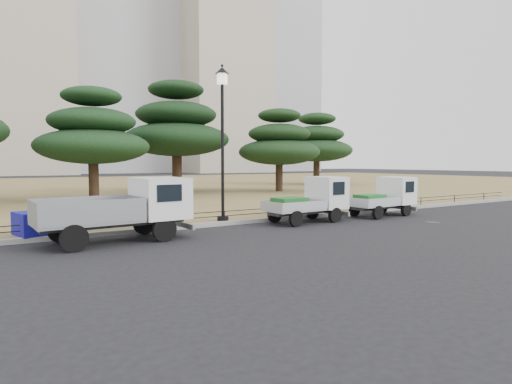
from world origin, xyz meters
TOP-DOWN VIEW (x-y plane):
  - ground at (0.00, 0.00)m, footprint 220.00×220.00m
  - lawn at (0.00, 30.60)m, footprint 120.00×56.00m
  - curb at (0.00, 2.60)m, footprint 120.00×0.25m
  - truck_large at (-5.28, 1.29)m, footprint 4.60×2.08m
  - truck_kei_front at (2.42, 1.58)m, footprint 3.56×1.66m
  - truck_kei_rear at (6.63, 1.40)m, footprint 3.46×1.65m
  - street_lamp at (-0.99, 2.90)m, footprint 0.54×0.54m
  - pipe_fence at (0.00, 2.75)m, footprint 38.00×0.04m
  - tarp_pile at (-7.32, 3.18)m, footprint 1.82×1.52m
  - manhole at (6.50, -1.20)m, footprint 0.60×0.60m
  - pine_center_left at (-3.40, 15.25)m, footprint 6.72×6.72m
  - pine_center_right at (3.27, 18.55)m, footprint 7.88×7.88m
  - pine_east_near at (10.80, 15.84)m, footprint 6.45×6.45m
  - pine_east_far at (20.26, 22.55)m, footprint 7.38×7.38m
  - tower_center_left at (-5.00, 85.00)m, footprint 22.00×20.00m
  - tower_center_right at (18.00, 95.00)m, footprint 26.00×24.00m
  - tower_east at (40.00, 82.00)m, footprint 20.00×18.00m
  - tower_far_east at (58.00, 90.00)m, footprint 24.00×20.00m
  - radio_tower at (72.00, 85.00)m, footprint 1.80×1.80m

SIDE VIEW (x-z plane):
  - ground at x=0.00m, z-range 0.00..0.00m
  - manhole at x=6.50m, z-range 0.00..0.01m
  - lawn at x=0.00m, z-range 0.00..0.15m
  - curb at x=0.00m, z-range 0.00..0.16m
  - pipe_fence at x=0.00m, z-range 0.24..0.64m
  - tarp_pile at x=-7.32m, z-range 0.04..1.09m
  - truck_kei_rear at x=6.63m, z-range 0.00..1.77m
  - truck_kei_front at x=2.42m, z-range 0.00..1.85m
  - truck_large at x=-5.28m, z-range 0.11..2.07m
  - pine_east_near at x=10.80m, z-range 0.65..7.17m
  - pine_center_left at x=-3.40m, z-range 0.68..7.51m
  - street_lamp at x=-0.99m, z-range 1.20..7.19m
  - pine_east_far at x=20.26m, z-range 0.72..8.14m
  - pine_center_right at x=3.27m, z-range 0.81..9.18m
  - tower_east at x=40.00m, z-range 0.00..48.00m
  - tower_center_left at x=-5.00m, z-range 0.00..55.00m
  - radio_tower at x=72.00m, z-range -1.46..61.54m
  - tower_far_east at x=58.00m, z-range 0.00..70.00m
  - tower_center_right at x=18.00m, z-range 0.00..80.00m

